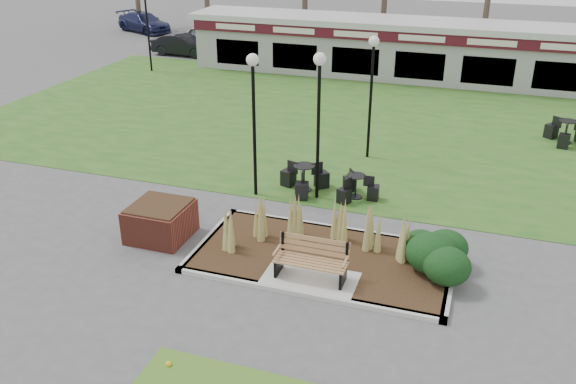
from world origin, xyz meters
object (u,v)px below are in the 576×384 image
(lamp_post_far_left, at_px, (146,9))
(car_blue, at_px, (144,22))
(bistro_set_d, at_px, (566,135))
(lamp_post_near_left, at_px, (319,95))
(car_silver, at_px, (209,38))
(park_bench, at_px, (312,259))
(lamp_post_mid_left, at_px, (253,95))
(food_pavilion, at_px, (424,50))
(bistro_set_a, at_px, (304,182))
(bistro_set_c, at_px, (356,190))
(car_black, at_px, (183,45))
(lamp_post_mid_right, at_px, (372,71))
(brick_planter, at_px, (160,221))

(lamp_post_far_left, distance_m, car_blue, 12.03)
(bistro_set_d, bearing_deg, lamp_post_far_left, 166.59)
(lamp_post_near_left, distance_m, car_silver, 21.86)
(park_bench, bearing_deg, lamp_post_mid_left, 126.65)
(lamp_post_near_left, bearing_deg, food_pavilion, 85.73)
(bistro_set_a, bearing_deg, lamp_post_near_left, -35.03)
(park_bench, relative_size, bistro_set_a, 1.11)
(bistro_set_a, height_order, bistro_set_c, bistro_set_a)
(car_black, bearing_deg, bistro_set_a, -139.23)
(lamp_post_far_left, bearing_deg, lamp_post_near_left, -43.89)
(lamp_post_mid_left, xyz_separation_m, lamp_post_mid_right, (2.59, 4.14, -0.07))
(car_blue, bearing_deg, bistro_set_d, -94.66)
(park_bench, relative_size, lamp_post_mid_right, 0.40)
(bistro_set_a, bearing_deg, park_bench, -70.65)
(bistro_set_d, bearing_deg, park_bench, -117.87)
(car_blue, bearing_deg, bistro_set_c, -112.88)
(park_bench, distance_m, lamp_post_near_left, 5.23)
(lamp_post_mid_left, relative_size, car_black, 1.14)
(car_black, bearing_deg, lamp_post_far_left, -175.19)
(brick_planter, relative_size, food_pavilion, 0.06)
(lamp_post_near_left, height_order, lamp_post_far_left, lamp_post_far_left)
(car_silver, bearing_deg, lamp_post_mid_right, -115.70)
(food_pavilion, xyz_separation_m, lamp_post_mid_left, (-2.98, -15.71, 1.68))
(lamp_post_near_left, relative_size, car_blue, 0.96)
(lamp_post_near_left, bearing_deg, bistro_set_d, 45.32)
(lamp_post_mid_right, bearing_deg, lamp_post_mid_left, -122.02)
(lamp_post_near_left, relative_size, bistro_set_c, 3.22)
(park_bench, bearing_deg, bistro_set_d, 62.13)
(brick_planter, relative_size, bistro_set_a, 0.98)
(brick_planter, bearing_deg, park_bench, -9.69)
(lamp_post_far_left, bearing_deg, park_bench, -50.11)
(bistro_set_d, bearing_deg, lamp_post_mid_right, -150.59)
(lamp_post_near_left, relative_size, car_silver, 1.00)
(food_pavilion, xyz_separation_m, car_blue, (-20.31, 6.95, -0.81))
(park_bench, xyz_separation_m, lamp_post_near_left, (-1.14, 4.38, 2.62))
(lamp_post_near_left, height_order, bistro_set_c, lamp_post_near_left)
(lamp_post_far_left, relative_size, car_silver, 1.01)
(brick_planter, bearing_deg, lamp_post_mid_right, 61.49)
(bistro_set_c, bearing_deg, bistro_set_d, 48.48)
(lamp_post_mid_right, relative_size, car_blue, 0.92)
(park_bench, distance_m, bistro_set_d, 13.48)
(park_bench, distance_m, food_pavilion, 19.73)
(lamp_post_mid_right, bearing_deg, bistro_set_d, 29.41)
(bistro_set_c, bearing_deg, lamp_post_mid_right, 95.85)
(park_bench, bearing_deg, car_blue, 127.29)
(food_pavilion, distance_m, bistro_set_d, 10.10)
(park_bench, relative_size, brick_planter, 1.13)
(lamp_post_near_left, xyz_separation_m, bistro_set_c, (1.11, 0.37, -2.94))
(lamp_post_mid_right, bearing_deg, brick_planter, -118.51)
(car_black, relative_size, car_blue, 0.83)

